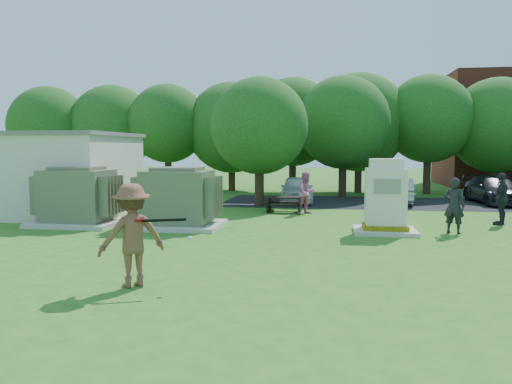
% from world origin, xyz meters
% --- Properties ---
extents(ground, '(120.00, 120.00, 0.00)m').
position_xyz_m(ground, '(0.00, 0.00, 0.00)').
color(ground, '#2D6619').
rests_on(ground, ground).
extents(service_building, '(10.00, 5.00, 3.20)m').
position_xyz_m(service_building, '(-11.00, 7.00, 1.60)').
color(service_building, beige).
rests_on(service_building, ground).
extents(service_building_roof, '(10.20, 5.20, 0.15)m').
position_xyz_m(service_building_roof, '(-11.00, 7.00, 3.27)').
color(service_building_roof, slate).
rests_on(service_building_roof, service_building).
extents(parking_strip, '(20.00, 6.00, 0.01)m').
position_xyz_m(parking_strip, '(7.00, 13.50, 0.01)').
color(parking_strip, '#232326').
rests_on(parking_strip, ground).
extents(transformer_left, '(3.00, 2.40, 2.07)m').
position_xyz_m(transformer_left, '(-6.50, 4.50, 0.97)').
color(transformer_left, beige).
rests_on(transformer_left, ground).
extents(transformer_right, '(3.00, 2.40, 2.07)m').
position_xyz_m(transformer_right, '(-2.80, 4.50, 0.97)').
color(transformer_right, beige).
rests_on(transformer_right, ground).
extents(generator_cabinet, '(1.96, 1.61, 2.39)m').
position_xyz_m(generator_cabinet, '(4.14, 4.34, 1.05)').
color(generator_cabinet, beige).
rests_on(generator_cabinet, ground).
extents(picnic_table, '(1.54, 1.16, 0.66)m').
position_xyz_m(picnic_table, '(0.44, 9.09, 0.41)').
color(picnic_table, black).
rests_on(picnic_table, ground).
extents(batter, '(1.50, 1.41, 2.03)m').
position_xyz_m(batter, '(-1.41, -2.80, 1.02)').
color(batter, brown).
rests_on(batter, ground).
extents(person_by_generator, '(0.78, 0.70, 1.79)m').
position_xyz_m(person_by_generator, '(6.30, 4.58, 0.90)').
color(person_by_generator, black).
rests_on(person_by_generator, ground).
extents(person_at_picnic, '(1.08, 1.05, 1.75)m').
position_xyz_m(person_at_picnic, '(1.40, 8.66, 0.88)').
color(person_at_picnic, '#BF658D').
rests_on(person_at_picnic, ground).
extents(person_walking_right, '(0.97, 1.16, 1.86)m').
position_xyz_m(person_walking_right, '(8.40, 6.74, 0.93)').
color(person_walking_right, '#25262A').
rests_on(person_walking_right, ground).
extents(car_white, '(1.89, 4.04, 1.34)m').
position_xyz_m(car_white, '(0.67, 13.10, 0.67)').
color(car_white, white).
rests_on(car_white, ground).
extents(car_silver_a, '(1.73, 3.98, 1.27)m').
position_xyz_m(car_silver_a, '(5.65, 13.25, 0.64)').
color(car_silver_a, '#A8A8AD').
rests_on(car_silver_a, ground).
extents(car_dark, '(2.24, 4.77, 1.35)m').
position_xyz_m(car_dark, '(10.35, 14.05, 0.67)').
color(car_dark, black).
rests_on(car_dark, ground).
extents(batting_equipment, '(1.07, 0.36, 0.44)m').
position_xyz_m(batting_equipment, '(-0.75, -2.83, 1.27)').
color(batting_equipment, black).
rests_on(batting_equipment, ground).
extents(tree_row, '(41.30, 13.30, 7.30)m').
position_xyz_m(tree_row, '(1.75, 18.50, 4.15)').
color(tree_row, '#47301E').
rests_on(tree_row, ground).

